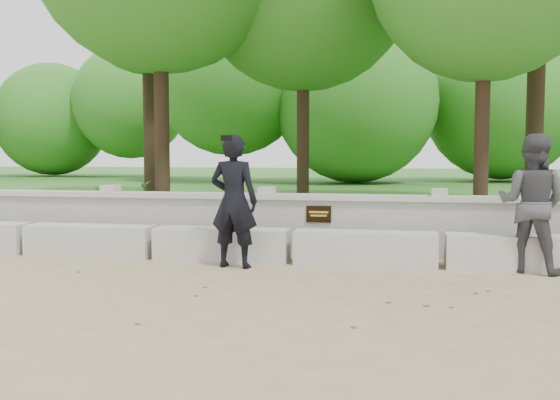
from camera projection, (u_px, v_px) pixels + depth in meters
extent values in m
plane|color=tan|center=(262.00, 293.00, 6.72)|extent=(80.00, 80.00, 0.00)
cube|color=#21691D|center=(354.00, 195.00, 20.42)|extent=(40.00, 22.00, 0.25)
cube|color=beige|center=(90.00, 240.00, 9.12)|extent=(1.90, 0.45, 0.45)
cube|color=beige|center=(222.00, 244.00, 8.75)|extent=(1.90, 0.45, 0.45)
cube|color=beige|center=(365.00, 248.00, 8.37)|extent=(1.90, 0.45, 0.45)
cube|color=beige|center=(522.00, 253.00, 8.00)|extent=(1.90, 0.45, 0.45)
cube|color=#B6B4AC|center=(300.00, 227.00, 9.23)|extent=(12.50, 0.25, 0.82)
cube|color=beige|center=(300.00, 197.00, 9.20)|extent=(12.50, 0.35, 0.08)
cube|color=black|center=(319.00, 214.00, 9.02)|extent=(0.36, 0.02, 0.24)
imported|color=black|center=(234.00, 201.00, 8.15)|extent=(0.67, 0.48, 1.75)
cube|color=black|center=(226.00, 138.00, 7.74)|extent=(0.14, 0.03, 0.07)
imported|color=#3F4044|center=(532.00, 203.00, 7.84)|extent=(1.05, 0.96, 1.74)
cylinder|color=#382619|center=(149.00, 114.00, 17.82)|extent=(0.32, 0.32, 4.70)
cylinder|color=#382619|center=(162.00, 106.00, 12.26)|extent=(0.29, 0.29, 4.34)
cylinder|color=#382619|center=(303.00, 118.00, 13.47)|extent=(0.27, 0.27, 4.01)
cylinder|color=#382619|center=(482.00, 122.00, 10.07)|extent=(0.24, 0.24, 3.51)
cylinder|color=#382619|center=(536.00, 81.00, 13.67)|extent=(0.38, 0.38, 5.64)
imported|color=#3B7D2A|center=(98.00, 202.00, 12.24)|extent=(0.37, 0.37, 0.59)
imported|color=#3B7D2A|center=(494.00, 215.00, 10.02)|extent=(0.33, 0.36, 0.52)
imported|color=#3B7D2A|center=(515.00, 210.00, 10.67)|extent=(0.63, 0.60, 0.56)
imported|color=#3B7D2A|center=(144.00, 197.00, 13.01)|extent=(0.48, 0.50, 0.68)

